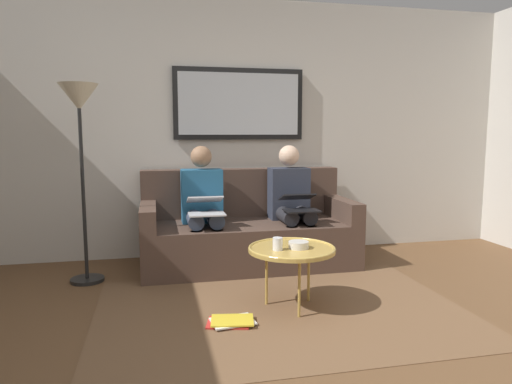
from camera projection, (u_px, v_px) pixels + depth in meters
name	position (u px, v px, depth m)	size (l,w,h in m)	color
ground_plane	(323.00, 379.00, 2.50)	(6.00, 5.20, 0.10)	brown
wall_rear	(238.00, 129.00, 4.85)	(6.00, 0.12, 2.60)	beige
area_rug	(281.00, 310.00, 3.32)	(2.60, 1.80, 0.01)	brown
couch	(247.00, 231.00, 4.51)	(1.99, 0.90, 0.90)	#4C382D
framed_mirror	(239.00, 104.00, 4.73)	(1.33, 0.05, 0.72)	black
coffee_table	(292.00, 250.00, 3.33)	(0.63, 0.63, 0.45)	tan
cup	(278.00, 244.00, 3.26)	(0.07, 0.07, 0.09)	silver
bowl	(299.00, 245.00, 3.32)	(0.14, 0.14, 0.05)	beige
person_left	(292.00, 201.00, 4.49)	(0.38, 0.58, 1.14)	#2D3342
laptop_black	(299.00, 203.00, 4.26)	(0.31, 0.35, 0.15)	black
person_right	(203.00, 204.00, 4.31)	(0.38, 0.58, 1.14)	#235B84
laptop_silver	(206.00, 206.00, 4.08)	(0.31, 0.36, 0.16)	silver
magazine_stack	(231.00, 321.00, 3.09)	(0.34, 0.27, 0.03)	red
standing_lamp	(80.00, 119.00, 3.81)	(0.32, 0.32, 1.66)	black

